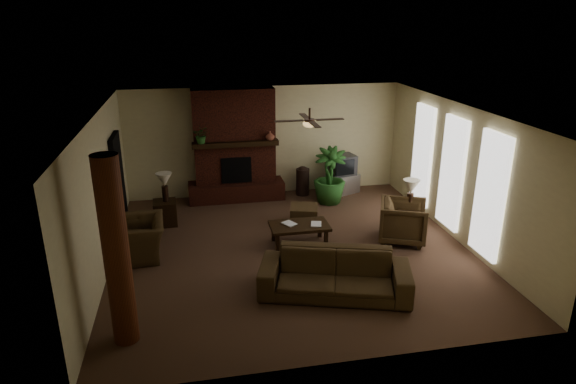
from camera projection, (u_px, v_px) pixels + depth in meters
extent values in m
plane|color=brown|center=(292.00, 250.00, 10.06)|extent=(7.00, 7.00, 0.00)
plane|color=silver|center=(292.00, 112.00, 9.11)|extent=(7.00, 7.00, 0.00)
plane|color=beige|center=(265.00, 141.00, 12.81)|extent=(7.00, 0.00, 7.00)
plane|color=beige|center=(347.00, 271.00, 6.35)|extent=(7.00, 0.00, 7.00)
plane|color=beige|center=(101.00, 196.00, 8.95)|extent=(0.00, 7.00, 7.00)
plane|color=beige|center=(459.00, 174.00, 10.22)|extent=(0.00, 7.00, 7.00)
cube|color=#4E1F14|center=(235.00, 145.00, 12.44)|extent=(2.00, 0.50, 2.80)
cube|color=#4E1F14|center=(237.00, 191.00, 12.74)|extent=(2.40, 0.70, 0.45)
cube|color=black|center=(236.00, 170.00, 12.39)|extent=(0.75, 0.04, 0.65)
cube|color=black|center=(236.00, 144.00, 12.15)|extent=(2.10, 0.28, 0.12)
cube|color=white|center=(422.00, 155.00, 11.70)|extent=(0.08, 0.85, 2.35)
cube|color=white|center=(452.00, 173.00, 10.41)|extent=(0.08, 0.85, 2.35)
cube|color=white|center=(490.00, 196.00, 9.12)|extent=(0.08, 0.85, 2.35)
cylinder|color=#612E18|center=(116.00, 253.00, 6.83)|extent=(0.36, 0.36, 2.80)
cube|color=black|center=(119.00, 183.00, 10.74)|extent=(0.10, 1.00, 2.10)
cylinder|color=#322016|center=(310.00, 114.00, 9.50)|extent=(0.04, 0.04, 0.24)
cylinder|color=#322016|center=(309.00, 121.00, 9.54)|extent=(0.20, 0.20, 0.06)
ellipsoid|color=#F2BF72|center=(309.00, 124.00, 9.56)|extent=(0.26, 0.26, 0.14)
cube|color=black|center=(330.00, 119.00, 9.61)|extent=(0.55, 0.12, 0.01)
cube|color=black|center=(289.00, 121.00, 9.46)|extent=(0.55, 0.12, 0.01)
cube|color=black|center=(305.00, 116.00, 9.91)|extent=(0.12, 0.55, 0.01)
cube|color=black|center=(315.00, 124.00, 9.17)|extent=(0.12, 0.55, 0.01)
imported|color=#47351E|center=(335.00, 267.00, 8.34)|extent=(2.62, 1.44, 0.98)
imported|color=#47351E|center=(138.00, 233.00, 9.64)|extent=(0.81, 1.19, 1.00)
imported|color=#47351E|center=(403.00, 220.00, 10.31)|extent=(1.15, 1.18, 0.95)
cube|color=black|center=(299.00, 226.00, 10.19)|extent=(1.20, 0.70, 0.06)
cube|color=black|center=(278.00, 243.00, 9.94)|extent=(0.07, 0.07, 0.37)
cube|color=black|center=(326.00, 239.00, 10.13)|extent=(0.07, 0.07, 0.37)
cube|color=black|center=(273.00, 232.00, 10.41)|extent=(0.07, 0.07, 0.37)
cube|color=black|center=(320.00, 229.00, 10.59)|extent=(0.07, 0.07, 0.37)
cube|color=#47351E|center=(304.00, 215.00, 11.28)|extent=(0.73, 0.73, 0.40)
cube|color=#AFAFB1|center=(342.00, 184.00, 13.18)|extent=(0.98, 0.79, 0.50)
cube|color=#3A3A3D|center=(342.00, 165.00, 13.04)|extent=(0.73, 0.62, 0.52)
cube|color=black|center=(345.00, 168.00, 12.80)|extent=(0.52, 0.13, 0.40)
cylinder|color=black|center=(303.00, 182.00, 13.01)|extent=(0.34, 0.34, 0.70)
sphere|color=black|center=(303.00, 173.00, 12.93)|extent=(0.34, 0.34, 0.34)
imported|color=#2A5C24|center=(329.00, 188.00, 12.45)|extent=(1.06, 1.54, 0.79)
cube|color=black|center=(165.00, 213.00, 11.19)|extent=(0.52, 0.52, 0.55)
cylinder|color=#322016|center=(165.00, 194.00, 11.07)|extent=(0.14, 0.14, 0.35)
cone|color=#ECE4C8|center=(164.00, 180.00, 10.96)|extent=(0.37, 0.37, 0.30)
cube|color=black|center=(407.00, 220.00, 10.81)|extent=(0.66, 0.66, 0.55)
cylinder|color=#322016|center=(410.00, 201.00, 10.63)|extent=(0.17, 0.17, 0.35)
cone|color=#ECE4C8|center=(411.00, 187.00, 10.52)|extent=(0.43, 0.43, 0.30)
imported|color=#2A5C24|center=(202.00, 137.00, 11.87)|extent=(0.44, 0.48, 0.33)
imported|color=brown|center=(270.00, 136.00, 12.19)|extent=(0.28, 0.28, 0.22)
imported|color=#999999|center=(285.00, 219.00, 10.08)|extent=(0.20, 0.13, 0.29)
imported|color=#999999|center=(311.00, 218.00, 10.13)|extent=(0.21, 0.08, 0.29)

